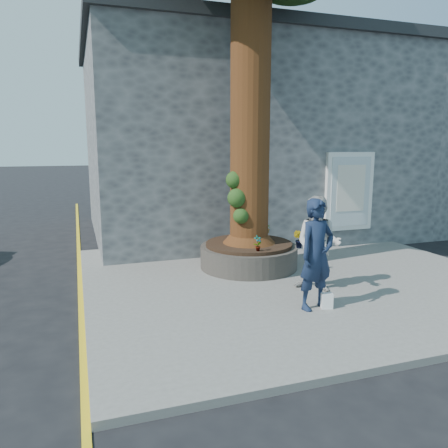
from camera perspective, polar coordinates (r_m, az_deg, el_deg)
name	(u,v)px	position (r m, az deg, el deg)	size (l,w,h in m)	color
ground	(249,304)	(8.51, 3.24, -10.37)	(120.00, 120.00, 0.00)	black
pavement	(294,278)	(9.95, 9.17, -7.02)	(9.00, 8.00, 0.12)	slate
yellow_line	(81,304)	(8.90, -18.18, -9.93)	(0.10, 30.00, 0.01)	yellow
stone_shop	(239,140)	(15.58, 2.02, 10.89)	(10.30, 8.30, 6.30)	#4B4D50
neighbour_shop	(422,145)	(19.87, 24.46, 9.41)	(6.00, 8.00, 6.00)	#4B4D50
planter	(249,255)	(10.44, 3.25, -4.07)	(2.30, 2.30, 0.60)	black
man	(316,255)	(7.84, 11.99, -3.92)	(0.72, 0.47, 1.98)	#15223C
woman	(318,244)	(8.84, 12.20, -2.57)	(0.92, 0.72, 1.90)	#AFACA7
shopping_bag	(327,301)	(8.12, 13.29, -9.74)	(0.20, 0.12, 0.28)	white
plant_a	(258,243)	(9.52, 4.45, -2.53)	(0.18, 0.12, 0.35)	gray
plant_b	(298,239)	(9.93, 9.67, -1.98)	(0.21, 0.21, 0.39)	gray
plant_c	(247,233)	(10.49, 3.03, -1.22)	(0.21, 0.21, 0.38)	gray
plant_d	(267,228)	(11.44, 5.64, -0.56)	(0.24, 0.22, 0.27)	gray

